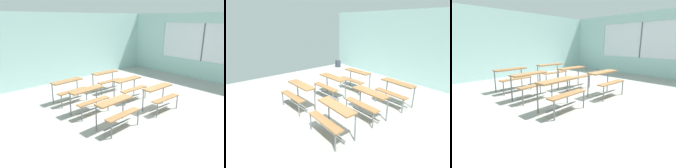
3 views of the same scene
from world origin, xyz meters
The scene contains 9 objects.
ground centered at (0.00, 0.00, -0.03)m, with size 10.00×9.00×0.05m, color #9E9E99.
wall_back centered at (0.00, 4.50, 1.50)m, with size 10.00×0.12×3.00m, color #A8D1CC.
desk_bench_r0c0 centered at (-1.13, -0.37, 0.56)m, with size 1.13×0.64×0.74m.
desk_bench_r0c1 centered at (0.64, -0.42, 0.56)m, with size 1.11×0.61×0.74m.
desk_bench_r1c0 centered at (-1.14, 0.85, 0.56)m, with size 1.12×0.64×0.74m.
desk_bench_r1c1 centered at (0.57, 0.82, 0.56)m, with size 1.11×0.61×0.74m.
desk_bench_r2c0 centered at (-1.11, 2.04, 0.56)m, with size 1.13×0.64×0.74m.
desk_bench_r2c1 centered at (0.62, 2.09, 0.56)m, with size 1.11×0.62×0.74m.
trash_bin centered at (-4.37, 3.82, 0.19)m, with size 0.31×0.31×0.38m, color #333842.
Camera 2 is at (3.47, -2.57, 2.56)m, focal length 28.23 mm.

